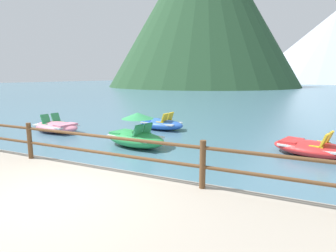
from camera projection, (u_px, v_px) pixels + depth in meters
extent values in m
plane|color=#477084|center=(272.00, 94.00, 40.84)|extent=(200.00, 200.00, 0.00)
cylinder|color=brown|center=(30.00, 141.00, 7.47)|extent=(0.12, 0.12, 0.95)
cylinder|color=brown|center=(203.00, 165.00, 5.46)|extent=(0.12, 0.12, 0.95)
cylinder|color=brown|center=(102.00, 136.00, 6.41)|extent=(23.80, 0.07, 0.07)
cylinder|color=brown|center=(103.00, 153.00, 6.47)|extent=(23.80, 0.07, 0.07)
ellipsoid|color=red|center=(313.00, 149.00, 9.19)|extent=(2.77, 2.02, 0.47)
cube|color=silver|center=(313.00, 146.00, 9.18)|extent=(2.18, 1.63, 0.06)
cube|color=yellow|center=(322.00, 143.00, 9.25)|extent=(0.50, 0.50, 0.08)
cube|color=yellow|center=(329.00, 138.00, 9.09)|extent=(0.31, 0.44, 0.43)
cube|color=yellow|center=(317.00, 147.00, 8.84)|extent=(0.50, 0.50, 0.08)
cube|color=yellow|center=(324.00, 140.00, 8.69)|extent=(0.31, 0.44, 0.43)
cube|color=red|center=(292.00, 141.00, 9.62)|extent=(0.80, 1.08, 0.12)
ellipsoid|color=blue|center=(161.00, 124.00, 13.77)|extent=(2.45, 1.48, 0.49)
cube|color=silver|center=(161.00, 123.00, 13.75)|extent=(1.91, 1.20, 0.06)
cube|color=yellow|center=(167.00, 121.00, 13.85)|extent=(0.45, 0.45, 0.08)
cube|color=yellow|center=(170.00, 117.00, 13.72)|extent=(0.25, 0.42, 0.43)
cube|color=yellow|center=(161.00, 122.00, 13.45)|extent=(0.45, 0.45, 0.08)
cube|color=yellow|center=(165.00, 118.00, 13.31)|extent=(0.25, 0.42, 0.43)
cube|color=blue|center=(151.00, 120.00, 14.08)|extent=(0.61, 0.90, 0.12)
ellipsoid|color=green|center=(136.00, 139.00, 10.39)|extent=(2.69, 1.70, 0.57)
cube|color=silver|center=(135.00, 136.00, 10.37)|extent=(2.11, 1.37, 0.06)
cube|color=#339956|center=(144.00, 134.00, 10.44)|extent=(0.47, 0.47, 0.08)
cube|color=#339956|center=(147.00, 129.00, 10.29)|extent=(0.28, 0.43, 0.43)
cube|color=#339956|center=(135.00, 136.00, 10.05)|extent=(0.47, 0.47, 0.08)
cube|color=#339956|center=(138.00, 131.00, 9.91)|extent=(0.28, 0.43, 0.43)
cube|color=green|center=(122.00, 132.00, 10.77)|extent=(0.71, 0.95, 0.12)
cone|color=#339956|center=(138.00, 116.00, 10.16)|extent=(1.37, 1.37, 0.22)
ellipsoid|color=pink|center=(56.00, 127.00, 13.12)|extent=(2.66, 1.66, 0.47)
cube|color=silver|center=(56.00, 125.00, 13.11)|extent=(2.08, 1.35, 0.06)
cube|color=#339956|center=(48.00, 124.00, 12.98)|extent=(0.45, 0.45, 0.08)
cube|color=#339956|center=(45.00, 119.00, 13.03)|extent=(0.26, 0.42, 0.43)
cube|color=#339956|center=(58.00, 122.00, 13.42)|extent=(0.45, 0.45, 0.08)
cube|color=#339956|center=(56.00, 118.00, 13.48)|extent=(0.26, 0.42, 0.43)
cube|color=pink|center=(66.00, 125.00, 12.73)|extent=(0.67, 1.01, 0.12)
cone|color=#284C2D|center=(204.00, 5.00, 68.69)|extent=(46.22, 46.22, 38.80)
cone|color=#284C2D|center=(246.00, 39.00, 71.48)|extent=(25.42, 25.42, 23.28)
cone|color=#A8B2C1|center=(335.00, 47.00, 105.62)|extent=(62.42, 62.42, 26.70)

